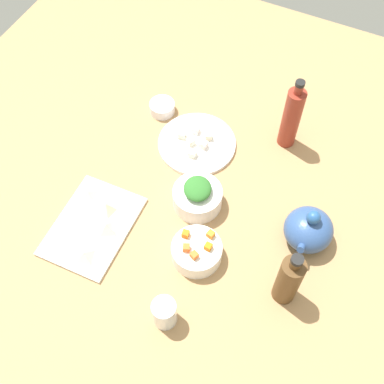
% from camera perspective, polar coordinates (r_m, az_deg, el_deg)
% --- Properties ---
extents(tabletop, '(1.90, 1.90, 0.03)m').
position_cam_1_polar(tabletop, '(1.46, 0.00, -1.36)').
color(tabletop, '#A97F52').
rests_on(tabletop, ground).
extents(cutting_board, '(0.29, 0.21, 0.01)m').
position_cam_1_polar(cutting_board, '(1.43, -11.40, -3.88)').
color(cutting_board, silver).
rests_on(cutting_board, tabletop).
extents(plate_tofu, '(0.24, 0.24, 0.01)m').
position_cam_1_polar(plate_tofu, '(1.56, 0.57, 5.60)').
color(plate_tofu, white).
rests_on(plate_tofu, tabletop).
extents(bowl_greens, '(0.14, 0.14, 0.06)m').
position_cam_1_polar(bowl_greens, '(1.42, 0.63, -0.65)').
color(bowl_greens, white).
rests_on(bowl_greens, tabletop).
extents(bowl_carrots, '(0.14, 0.14, 0.06)m').
position_cam_1_polar(bowl_carrots, '(1.34, 0.54, -6.90)').
color(bowl_carrots, white).
rests_on(bowl_carrots, tabletop).
extents(bowl_small_side, '(0.08, 0.08, 0.04)m').
position_cam_1_polar(bowl_small_side, '(1.65, -3.46, 9.71)').
color(bowl_small_side, white).
rests_on(bowl_small_side, tabletop).
extents(teapot, '(0.15, 0.13, 0.14)m').
position_cam_1_polar(teapot, '(1.38, 13.30, -4.22)').
color(teapot, '#315089').
rests_on(teapot, tabletop).
extents(bottle_0, '(0.06, 0.06, 0.26)m').
position_cam_1_polar(bottle_0, '(1.52, 11.41, 8.44)').
color(bottle_0, maroon).
rests_on(bottle_0, tabletop).
extents(bottle_1, '(0.06, 0.06, 0.22)m').
position_cam_1_polar(bottle_1, '(1.26, 11.10, -9.91)').
color(bottle_1, '#54371B').
rests_on(bottle_1, tabletop).
extents(drinking_glass_0, '(0.06, 0.06, 0.09)m').
position_cam_1_polar(drinking_glass_0, '(1.26, -3.20, -13.75)').
color(drinking_glass_0, white).
rests_on(drinking_glass_0, tabletop).
extents(carrot_cube_0, '(0.02, 0.02, 0.02)m').
position_cam_1_polar(carrot_cube_0, '(1.31, -0.66, -6.45)').
color(carrot_cube_0, orange).
rests_on(carrot_cube_0, bowl_carrots).
extents(carrot_cube_1, '(0.02, 0.02, 0.02)m').
position_cam_1_polar(carrot_cube_1, '(1.31, 1.89, -6.32)').
color(carrot_cube_1, orange).
rests_on(carrot_cube_1, bowl_carrots).
extents(carrot_cube_2, '(0.02, 0.02, 0.02)m').
position_cam_1_polar(carrot_cube_2, '(1.33, -0.74, -4.85)').
color(carrot_cube_2, orange).
rests_on(carrot_cube_2, bowl_carrots).
extents(carrot_cube_3, '(0.02, 0.02, 0.02)m').
position_cam_1_polar(carrot_cube_3, '(1.30, 0.26, -7.31)').
color(carrot_cube_3, orange).
rests_on(carrot_cube_3, bowl_carrots).
extents(carrot_cube_4, '(0.02, 0.02, 0.02)m').
position_cam_1_polar(carrot_cube_4, '(1.33, 2.16, -4.90)').
color(carrot_cube_4, orange).
rests_on(carrot_cube_4, bowl_carrots).
extents(chopped_greens_mound, '(0.11, 0.11, 0.03)m').
position_cam_1_polar(chopped_greens_mound, '(1.38, 0.65, 0.40)').
color(chopped_greens_mound, '#2F6F2B').
rests_on(chopped_greens_mound, bowl_greens).
extents(tofu_cube_0, '(0.02, 0.02, 0.02)m').
position_cam_1_polar(tofu_cube_0, '(1.58, 0.43, 7.20)').
color(tofu_cube_0, white).
rests_on(tofu_cube_0, plate_tofu).
extents(tofu_cube_1, '(0.03, 0.03, 0.02)m').
position_cam_1_polar(tofu_cube_1, '(1.55, -0.12, 5.86)').
color(tofu_cube_1, white).
rests_on(tofu_cube_1, plate_tofu).
extents(tofu_cube_2, '(0.02, 0.02, 0.02)m').
position_cam_1_polar(tofu_cube_2, '(1.54, 1.35, 5.49)').
color(tofu_cube_2, white).
rests_on(tofu_cube_2, plate_tofu).
extents(tofu_cube_3, '(0.02, 0.02, 0.02)m').
position_cam_1_polar(tofu_cube_3, '(1.52, 0.03, 4.45)').
color(tofu_cube_3, '#F0E7CC').
rests_on(tofu_cube_3, plate_tofu).
extents(tofu_cube_4, '(0.03, 0.03, 0.02)m').
position_cam_1_polar(tofu_cube_4, '(1.56, 1.88, 6.47)').
color(tofu_cube_4, '#F9ECCC').
rests_on(tofu_cube_4, plate_tofu).
extents(tofu_cube_5, '(0.03, 0.03, 0.02)m').
position_cam_1_polar(tofu_cube_5, '(1.57, -1.20, 6.64)').
color(tofu_cube_5, silver).
rests_on(tofu_cube_5, plate_tofu).
extents(dumpling_0, '(0.06, 0.06, 0.03)m').
position_cam_1_polar(dumpling_0, '(1.47, -11.88, -0.26)').
color(dumpling_0, beige).
rests_on(dumpling_0, cutting_board).
extents(dumpling_1, '(0.06, 0.06, 0.03)m').
position_cam_1_polar(dumpling_1, '(1.40, -9.82, -3.96)').
color(dumpling_1, beige).
rests_on(dumpling_1, cutting_board).
extents(dumpling_2, '(0.07, 0.07, 0.02)m').
position_cam_1_polar(dumpling_2, '(1.43, -12.42, -2.96)').
color(dumpling_2, beige).
rests_on(dumpling_2, cutting_board).
extents(dumpling_3, '(0.06, 0.06, 0.03)m').
position_cam_1_polar(dumpling_3, '(1.43, -9.79, -1.74)').
color(dumpling_3, beige).
rests_on(dumpling_3, cutting_board).
extents(dumpling_4, '(0.06, 0.07, 0.02)m').
position_cam_1_polar(dumpling_4, '(1.38, -12.30, -7.06)').
color(dumpling_4, beige).
rests_on(dumpling_4, cutting_board).
extents(dumpling_5, '(0.06, 0.06, 0.02)m').
position_cam_1_polar(dumpling_5, '(1.41, -13.86, -5.03)').
color(dumpling_5, beige).
rests_on(dumpling_5, cutting_board).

